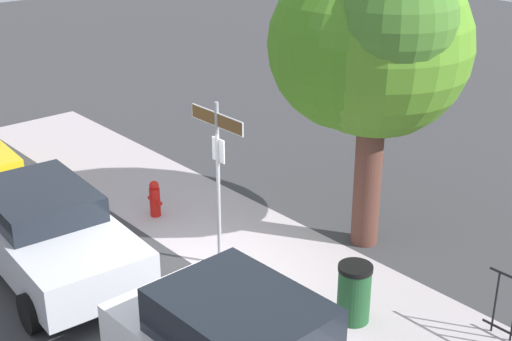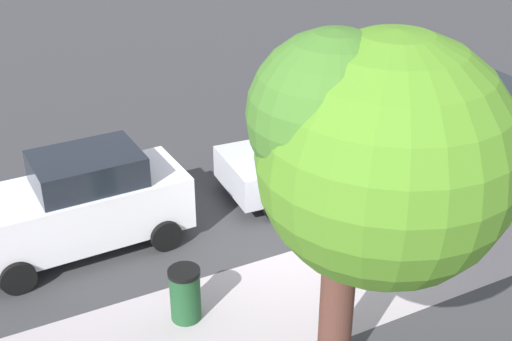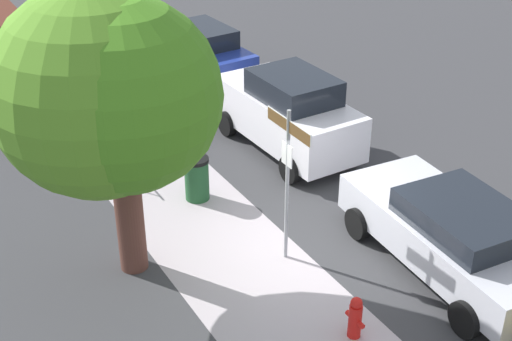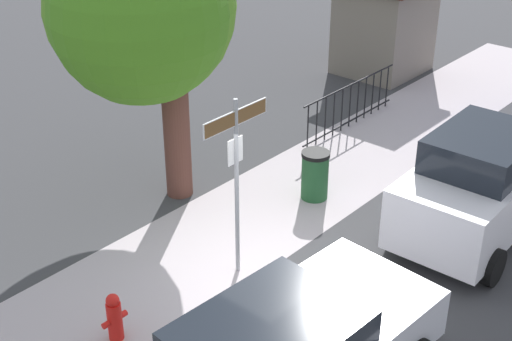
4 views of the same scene
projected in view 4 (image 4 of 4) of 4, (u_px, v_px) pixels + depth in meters
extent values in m
plane|color=#38383A|center=(261.00, 276.00, 11.86)|extent=(60.00, 60.00, 0.00)
cube|color=#ACA0A5|center=(277.00, 203.00, 13.94)|extent=(24.00, 2.60, 0.00)
cylinder|color=#9EA0A5|center=(237.00, 190.00, 11.30)|extent=(0.07, 0.07, 3.06)
cube|color=brown|center=(236.00, 118.00, 10.73)|extent=(1.34, 0.02, 0.22)
cube|color=white|center=(236.00, 118.00, 10.73)|extent=(1.37, 0.02, 0.25)
cube|color=silver|center=(235.00, 151.00, 10.99)|extent=(0.32, 0.02, 0.42)
cylinder|color=#553128|center=(176.00, 128.00, 13.63)|extent=(0.51, 0.51, 2.84)
sphere|color=#4A8823|center=(167.00, 0.00, 12.02)|extent=(2.06, 2.06, 2.06)
sphere|color=#518A24|center=(141.00, 7.00, 12.61)|extent=(3.37, 3.37, 3.37)
sphere|color=#44821E|center=(140.00, 14.00, 12.21)|extent=(3.11, 3.11, 3.11)
cube|color=black|center=(269.00, 336.00, 8.65)|extent=(2.32, 1.80, 0.44)
cylinder|color=black|center=(309.00, 298.00, 10.84)|extent=(0.65, 0.26, 0.64)
cube|color=white|center=(483.00, 187.00, 12.73)|extent=(4.21, 1.83, 1.09)
cube|color=black|center=(484.00, 149.00, 12.17)|extent=(2.04, 1.56, 0.59)
cylinder|color=black|center=(468.00, 171.00, 14.43)|extent=(0.65, 0.24, 0.64)
cylinder|color=black|center=(398.00, 230.00, 12.49)|extent=(0.65, 0.24, 0.64)
cylinder|color=black|center=(492.00, 267.00, 11.54)|extent=(0.65, 0.24, 0.64)
cylinder|color=black|center=(351.00, 85.00, 16.63)|extent=(3.56, 0.04, 0.04)
cylinder|color=black|center=(349.00, 122.00, 17.06)|extent=(3.56, 0.04, 0.04)
cylinder|color=black|center=(308.00, 127.00, 15.79)|extent=(0.03, 0.03, 1.05)
cylinder|color=black|center=(317.00, 123.00, 16.01)|extent=(0.03, 0.03, 1.05)
cylinder|color=black|center=(325.00, 118.00, 16.22)|extent=(0.03, 0.03, 1.05)
cylinder|color=black|center=(334.00, 114.00, 16.44)|extent=(0.03, 0.03, 1.05)
cylinder|color=black|center=(342.00, 110.00, 16.65)|extent=(0.03, 0.03, 1.05)
cylinder|color=black|center=(350.00, 106.00, 16.87)|extent=(0.03, 0.03, 1.05)
cylinder|color=black|center=(358.00, 102.00, 17.09)|extent=(0.03, 0.03, 1.05)
cylinder|color=black|center=(365.00, 98.00, 17.30)|extent=(0.03, 0.03, 1.05)
cylinder|color=black|center=(373.00, 94.00, 17.52)|extent=(0.03, 0.03, 1.05)
cylinder|color=black|center=(380.00, 90.00, 17.74)|extent=(0.03, 0.03, 1.05)
cylinder|color=black|center=(387.00, 87.00, 17.95)|extent=(0.03, 0.03, 1.05)
cube|color=slate|center=(384.00, 28.00, 19.94)|extent=(2.26, 2.05, 2.45)
cylinder|color=red|center=(115.00, 321.00, 10.38)|extent=(0.22, 0.22, 0.62)
sphere|color=red|center=(113.00, 300.00, 10.20)|extent=(0.20, 0.20, 0.20)
cylinder|color=red|center=(106.00, 325.00, 10.26)|extent=(0.10, 0.09, 0.09)
cylinder|color=red|center=(123.00, 314.00, 10.47)|extent=(0.10, 0.09, 0.09)
cylinder|color=#1E4C28|center=(315.00, 177.00, 13.94)|extent=(0.52, 0.52, 0.90)
cylinder|color=black|center=(316.00, 154.00, 13.71)|extent=(0.55, 0.55, 0.08)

